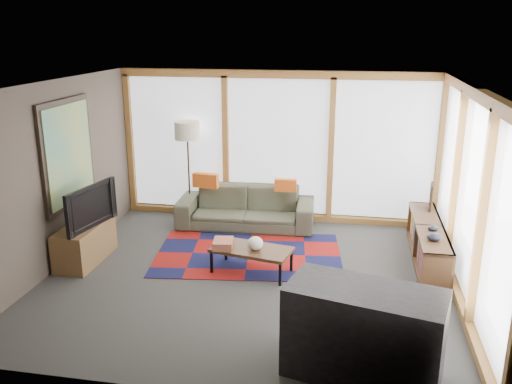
% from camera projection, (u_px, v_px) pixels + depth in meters
% --- Properties ---
extents(ground, '(5.50, 5.50, 0.00)m').
position_uv_depth(ground, '(251.00, 277.00, 7.40)').
color(ground, '#333230').
rests_on(ground, ground).
extents(room_envelope, '(5.52, 5.02, 2.62)m').
position_uv_depth(room_envelope, '(294.00, 160.00, 7.40)').
color(room_envelope, '#493C37').
rests_on(room_envelope, ground).
extents(rug, '(2.94, 2.09, 0.01)m').
position_uv_depth(rug, '(249.00, 254.00, 8.13)').
color(rug, maroon).
rests_on(rug, ground).
extents(sofa, '(2.33, 1.01, 0.67)m').
position_uv_depth(sofa, '(246.00, 208.00, 9.22)').
color(sofa, '#313527').
rests_on(sofa, ground).
extents(pillow_left, '(0.45, 0.17, 0.24)m').
position_uv_depth(pillow_left, '(206.00, 180.00, 9.17)').
color(pillow_left, '#C95317').
rests_on(pillow_left, sofa).
extents(pillow_right, '(0.37, 0.13, 0.20)m').
position_uv_depth(pillow_right, '(286.00, 185.00, 8.96)').
color(pillow_right, '#C95317').
rests_on(pillow_right, sofa).
extents(floor_lamp, '(0.44, 0.44, 1.74)m').
position_uv_depth(floor_lamp, '(189.00, 171.00, 9.44)').
color(floor_lamp, '#32231B').
rests_on(floor_lamp, ground).
extents(coffee_table, '(1.17, 0.75, 0.36)m').
position_uv_depth(coffee_table, '(252.00, 260.00, 7.50)').
color(coffee_table, '#361B10').
rests_on(coffee_table, ground).
extents(book_stack, '(0.30, 0.36, 0.11)m').
position_uv_depth(book_stack, '(223.00, 244.00, 7.46)').
color(book_stack, brown).
rests_on(book_stack, coffee_table).
extents(vase, '(0.25, 0.25, 0.19)m').
position_uv_depth(vase, '(255.00, 243.00, 7.38)').
color(vase, beige).
rests_on(vase, coffee_table).
extents(bookshelf, '(0.40, 2.18, 0.54)m').
position_uv_depth(bookshelf, '(428.00, 243.00, 7.88)').
color(bookshelf, '#361B10').
rests_on(bookshelf, ground).
extents(bowl_a, '(0.22, 0.22, 0.10)m').
position_uv_depth(bowl_a, '(434.00, 237.00, 7.24)').
color(bowl_a, black).
rests_on(bowl_a, bookshelf).
extents(bowl_b, '(0.18, 0.18, 0.07)m').
position_uv_depth(bowl_b, '(433.00, 228.00, 7.59)').
color(bowl_b, black).
rests_on(bowl_b, bookshelf).
extents(shelf_picture, '(0.09, 0.32, 0.41)m').
position_uv_depth(shelf_picture, '(431.00, 197.00, 8.43)').
color(shelf_picture, black).
rests_on(shelf_picture, bookshelf).
extents(tv_console, '(0.46, 1.11, 0.56)m').
position_uv_depth(tv_console, '(85.00, 243.00, 7.85)').
color(tv_console, brown).
rests_on(tv_console, ground).
extents(television, '(0.34, 1.07, 0.61)m').
position_uv_depth(television, '(86.00, 206.00, 7.64)').
color(television, black).
rests_on(television, tv_console).
extents(bar_counter, '(1.59, 1.02, 0.93)m').
position_uv_depth(bar_counter, '(364.00, 333.00, 5.19)').
color(bar_counter, black).
rests_on(bar_counter, ground).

